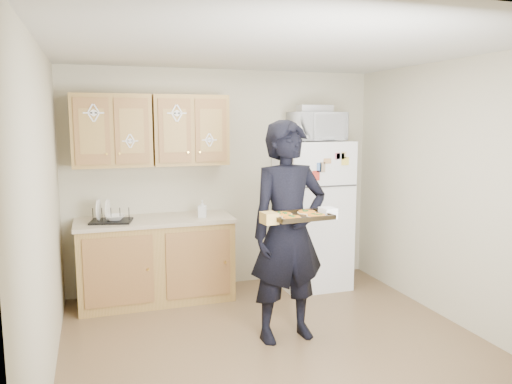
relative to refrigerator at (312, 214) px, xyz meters
The scene contains 23 objects.
floor 1.92m from the refrigerator, 123.60° to the right, with size 3.60×3.60×0.00m, color brown.
ceiling 2.38m from the refrigerator, 123.60° to the right, with size 3.60×3.60×0.00m, color beige.
wall_back 1.10m from the refrigerator, 158.72° to the left, with size 3.60×0.04×2.50m, color #BFB89B.
wall_front 3.39m from the refrigerator, 106.39° to the right, with size 3.60×0.04×2.50m, color #BFB89B.
wall_left 3.13m from the refrigerator, 152.53° to the right, with size 0.04×3.60×2.50m, color #BFB89B.
wall_right 1.71m from the refrigerator, 59.27° to the right, with size 0.04×3.60×2.50m, color #BFB89B.
refrigerator is the anchor object (origin of this frame).
base_cabinet 1.85m from the refrigerator, behind, with size 1.60×0.60×0.86m, color olive.
countertop 1.80m from the refrigerator, behind, with size 1.64×0.64×0.04m, color #C2B095.
upper_cab_left 2.41m from the refrigerator, behind, with size 0.80×0.33×0.75m, color olive.
upper_cab_right 1.70m from the refrigerator, behind, with size 0.80×0.33×0.75m, color olive.
cereal_box 0.89m from the refrigerator, 24.99° to the left, with size 0.20×0.07×0.32m, color #F1C055.
person 1.50m from the refrigerator, 122.56° to the right, with size 0.71×0.46×1.94m, color black.
baking_tray 1.80m from the refrigerator, 118.04° to the right, with size 0.48×0.35×0.04m, color black.
pizza_front_left 1.92m from the refrigerator, 119.56° to the right, with size 0.16×0.16×0.02m, color orange.
pizza_front_right 1.81m from the refrigerator, 113.64° to the right, with size 0.16×0.16×0.02m, color orange.
pizza_back_left 1.80m from the refrigerator, 122.47° to the right, with size 0.16×0.16×0.02m, color orange.
pizza_back_right 1.67m from the refrigerator, 116.29° to the right, with size 0.16×0.16×0.02m, color orange.
microwave 1.01m from the refrigerator, 71.62° to the right, with size 0.58×0.40×0.32m, color white.
foil_pan 1.21m from the refrigerator, 89.33° to the right, with size 0.36×0.25×0.08m, color silver.
dish_rack 2.25m from the refrigerator, behind, with size 0.40×0.30×0.16m, color black.
bowl 2.21m from the refrigerator, behind, with size 0.21×0.21×0.05m, color silver.
soap_bottle 1.31m from the refrigerator, behind, with size 0.08×0.08×0.18m, color white.
Camera 1 is at (-1.45, -3.78, 1.95)m, focal length 35.00 mm.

